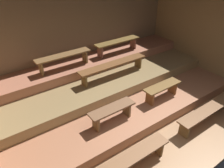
{
  "coord_description": "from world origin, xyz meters",
  "views": [
    {
      "loc": [
        -2.85,
        -1.4,
        3.46
      ],
      "look_at": [
        -0.16,
        2.36,
        0.58
      ],
      "focal_mm": 34.45,
      "sensor_mm": 36.0,
      "label": 1
    }
  ],
  "objects": [
    {
      "name": "bench_middle_center",
      "position": [
        0.19,
        2.8,
        0.82
      ],
      "size": [
        2.05,
        0.3,
        0.38
      ],
      "color": "brown",
      "rests_on": "platform_middle"
    },
    {
      "name": "bench_floor_left",
      "position": [
        -1.32,
        0.47,
        0.31
      ],
      "size": [
        2.09,
        0.3,
        0.38
      ],
      "color": "brown",
      "rests_on": "ground"
    },
    {
      "name": "platform_middle",
      "position": [
        0.0,
        3.07,
        0.38
      ],
      "size": [
        6.1,
        2.03,
        0.25
      ],
      "primitive_type": "cube",
      "color": "#93784E",
      "rests_on": "platform_lower"
    },
    {
      "name": "wall_right",
      "position": [
        3.08,
        2.05,
        1.36
      ],
      "size": [
        0.06,
        4.89,
        2.72
      ],
      "primitive_type": "cube",
      "color": "olive",
      "rests_on": "ground"
    },
    {
      "name": "ground",
      "position": [
        0.0,
        2.05,
        -0.04
      ],
      "size": [
        6.9,
        4.89,
        0.08
      ],
      "primitive_type": "cube",
      "color": "#9F724B"
    },
    {
      "name": "bench_upper_left",
      "position": [
        -0.89,
        3.56,
        1.06
      ],
      "size": [
        1.5,
        0.3,
        0.38
      ],
      "color": "brown",
      "rests_on": "platform_upper"
    },
    {
      "name": "platform_upper",
      "position": [
        0.0,
        3.62,
        0.64
      ],
      "size": [
        6.1,
        0.95,
        0.25
      ],
      "primitive_type": "cube",
      "color": "#AC694E",
      "rests_on": "platform_middle"
    },
    {
      "name": "bench_floor_right",
      "position": [
        1.32,
        0.47,
        0.31
      ],
      "size": [
        2.09,
        0.3,
        0.38
      ],
      "color": "brown",
      "rests_on": "ground"
    },
    {
      "name": "platform_lower",
      "position": [
        0.0,
        2.5,
        0.13
      ],
      "size": [
        6.1,
        3.17,
        0.25
      ],
      "primitive_type": "cube",
      "color": "#A86C4B",
      "rests_on": "ground"
    },
    {
      "name": "wall_back",
      "position": [
        0.0,
        4.12,
        1.36
      ],
      "size": [
        6.9,
        0.06,
        2.72
      ],
      "primitive_type": "cube",
      "color": "#7D664A",
      "rests_on": "ground"
    },
    {
      "name": "bench_upper_right",
      "position": [
        0.89,
        3.56,
        1.06
      ],
      "size": [
        1.5,
        0.3,
        0.38
      ],
      "color": "brown",
      "rests_on": "platform_upper"
    },
    {
      "name": "bench_lower_right",
      "position": [
        0.77,
        1.52,
        0.54
      ],
      "size": [
        1.06,
        0.3,
        0.38
      ],
      "color": "brown",
      "rests_on": "platform_lower"
    },
    {
      "name": "bench_lower_left",
      "position": [
        -0.77,
        1.52,
        0.54
      ],
      "size": [
        1.06,
        0.3,
        0.38
      ],
      "color": "brown",
      "rests_on": "platform_lower"
    }
  ]
}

